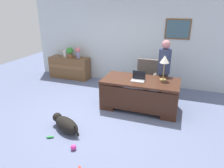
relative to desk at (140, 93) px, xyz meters
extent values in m
plane|color=slate|center=(-0.76, -0.73, -0.42)|extent=(12.00, 12.00, 0.00)
cube|color=silver|center=(-0.76, 1.87, 0.93)|extent=(7.00, 0.12, 2.70)
cube|color=brown|center=(0.67, 1.80, 1.42)|extent=(0.73, 0.03, 0.59)
cube|color=#3E5D6D|center=(0.67, 1.78, 1.42)|extent=(0.65, 0.01, 0.51)
cube|color=#422316|center=(0.00, 0.03, 0.32)|extent=(1.89, 0.94, 0.05)
cube|color=#422316|center=(-0.76, 0.03, -0.06)|extent=(0.36, 0.88, 0.72)
cube|color=#422316|center=(0.76, 0.03, -0.06)|extent=(0.36, 0.88, 0.72)
cube|color=#381E13|center=(0.00, -0.41, -0.02)|extent=(1.79, 0.04, 0.58)
cube|color=brown|center=(-2.92, 1.52, -0.04)|extent=(1.46, 0.48, 0.76)
cube|color=brown|center=(-2.92, 1.27, 0.05)|extent=(1.36, 0.02, 0.14)
cube|color=#564C47|center=(-0.03, 0.92, -0.05)|extent=(0.60, 0.58, 0.18)
cylinder|color=black|center=(-0.03, 0.92, -0.28)|extent=(0.10, 0.10, 0.28)
cylinder|color=black|center=(-0.03, 0.92, -0.40)|extent=(0.52, 0.52, 0.05)
cube|color=#564C47|center=(-0.03, 1.16, 0.32)|extent=(0.60, 0.12, 0.56)
cube|color=#564C47|center=(-0.29, 0.92, 0.15)|extent=(0.08, 0.50, 0.22)
cube|color=#564C47|center=(0.23, 0.92, 0.15)|extent=(0.08, 0.50, 0.22)
cylinder|color=#262323|center=(0.48, 0.65, -0.02)|extent=(0.26, 0.26, 0.81)
cylinder|color=navy|center=(0.48, 0.65, 0.71)|extent=(0.32, 0.32, 0.65)
sphere|color=#B77175|center=(0.48, 0.65, 1.15)|extent=(0.22, 0.22, 0.22)
ellipsoid|color=black|center=(-1.21, -1.53, -0.27)|extent=(0.77, 0.57, 0.30)
sphere|color=black|center=(-1.54, -1.39, -0.23)|extent=(0.20, 0.20, 0.20)
cylinder|color=black|center=(-0.89, -1.68, -0.25)|extent=(0.15, 0.10, 0.21)
cube|color=#B2B5BA|center=(-0.05, -0.07, 0.36)|extent=(0.32, 0.22, 0.01)
cube|color=black|center=(-0.05, 0.04, 0.47)|extent=(0.32, 0.01, 0.21)
cylinder|color=#9E8447|center=(0.52, 0.20, 0.36)|extent=(0.16, 0.16, 0.02)
cylinder|color=#9E8447|center=(0.52, 0.20, 0.58)|extent=(0.02, 0.02, 0.41)
cone|color=silver|center=(0.52, 0.20, 0.88)|extent=(0.22, 0.22, 0.18)
cylinder|color=#8E8ECC|center=(-2.54, 1.52, 0.45)|extent=(0.11, 0.11, 0.22)
sphere|color=#EE727E|center=(-2.54, 1.52, 0.63)|extent=(0.17, 0.17, 0.17)
cylinder|color=silver|center=(-3.07, 1.52, 0.46)|extent=(0.14, 0.14, 0.23)
cylinder|color=brown|center=(-2.86, 1.52, 0.41)|extent=(0.18, 0.18, 0.14)
sphere|color=#358E33|center=(-2.86, 1.52, 0.58)|extent=(0.24, 0.24, 0.24)
sphere|color=#D8338C|center=(-0.78, -2.02, -0.37)|extent=(0.11, 0.11, 0.11)
ellipsoid|color=green|center=(-1.40, -1.87, -0.40)|extent=(0.16, 0.12, 0.05)
camera|label=1|loc=(0.94, -4.70, 2.08)|focal=32.90mm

